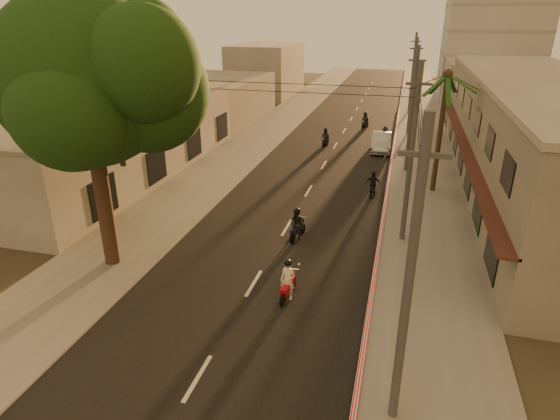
% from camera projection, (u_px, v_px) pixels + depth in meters
% --- Properties ---
extents(ground, '(160.00, 160.00, 0.00)m').
position_uv_depth(ground, '(239.00, 309.00, 18.80)').
color(ground, '#383023').
rests_on(ground, ground).
extents(road, '(10.00, 140.00, 0.02)m').
position_uv_depth(road, '(324.00, 165.00, 36.61)').
color(road, black).
rests_on(road, ground).
extents(sidewalk_right, '(5.00, 140.00, 0.12)m').
position_uv_depth(sidewalk_right, '(423.00, 172.00, 34.83)').
color(sidewalk_right, slate).
rests_on(sidewalk_right, ground).
extents(sidewalk_left, '(5.00, 140.00, 0.12)m').
position_uv_depth(sidewalk_left, '(234.00, 157.00, 38.36)').
color(sidewalk_left, slate).
rests_on(sidewalk_left, ground).
extents(curb_stripe, '(0.20, 60.00, 0.20)m').
position_uv_depth(curb_stripe, '(387.00, 191.00, 30.92)').
color(curb_stripe, red).
rests_on(curb_stripe, ground).
extents(shophouse_row, '(8.80, 34.20, 7.30)m').
position_uv_depth(shophouse_row, '(534.00, 136.00, 30.13)').
color(shophouse_row, gray).
rests_on(shophouse_row, ground).
extents(left_building, '(8.20, 24.20, 5.20)m').
position_uv_depth(left_building, '(118.00, 140.00, 33.55)').
color(left_building, '#A8A398').
rests_on(left_building, ground).
extents(broadleaf_tree, '(9.60, 8.70, 12.10)m').
position_uv_depth(broadleaf_tree, '(95.00, 80.00, 18.97)').
color(broadleaf_tree, black).
rests_on(broadleaf_tree, ground).
extents(palm_tree, '(5.00, 5.00, 8.20)m').
position_uv_depth(palm_tree, '(447.00, 82.00, 28.39)').
color(palm_tree, black).
rests_on(palm_tree, ground).
extents(utility_poles, '(1.20, 48.26, 9.00)m').
position_uv_depth(utility_poles, '(415.00, 82.00, 32.62)').
color(utility_poles, '#38383A').
rests_on(utility_poles, ground).
extents(filler_right, '(8.00, 14.00, 6.00)m').
position_uv_depth(filler_right, '(480.00, 87.00, 54.43)').
color(filler_right, '#A8A398').
rests_on(filler_right, ground).
extents(filler_left_near, '(8.00, 14.00, 4.40)m').
position_uv_depth(filler_left_near, '(221.00, 100.00, 51.53)').
color(filler_left_near, '#A8A398').
rests_on(filler_left_near, ground).
extents(filler_left_far, '(8.00, 14.00, 7.00)m').
position_uv_depth(filler_left_far, '(267.00, 70.00, 67.06)').
color(filler_left_far, '#A8A398').
rests_on(filler_left_far, ground).
extents(scooter_red, '(0.75, 1.87, 1.84)m').
position_uv_depth(scooter_red, '(288.00, 281.00, 19.22)').
color(scooter_red, black).
rests_on(scooter_red, ground).
extents(scooter_mid_a, '(1.08, 1.79, 1.78)m').
position_uv_depth(scooter_mid_a, '(297.00, 225.00, 24.33)').
color(scooter_mid_a, black).
rests_on(scooter_mid_a, ground).
extents(scooter_mid_b, '(0.94, 1.72, 1.69)m').
position_uv_depth(scooter_mid_b, '(373.00, 184.00, 30.26)').
color(scooter_mid_b, black).
rests_on(scooter_mid_b, ground).
extents(scooter_far_a, '(0.90, 1.70, 1.67)m').
position_uv_depth(scooter_far_a, '(325.00, 138.00, 41.61)').
color(scooter_far_a, black).
rests_on(scooter_far_a, ground).
extents(scooter_far_b, '(1.18, 1.77, 1.74)m').
position_uv_depth(scooter_far_b, '(385.00, 136.00, 41.88)').
color(scooter_far_b, black).
rests_on(scooter_far_b, ground).
extents(parked_car, '(1.98, 4.75, 1.52)m').
position_uv_depth(parked_car, '(381.00, 142.00, 40.25)').
color(parked_car, '#A2A5AA').
rests_on(parked_car, ground).
extents(scooter_far_c, '(1.07, 1.72, 1.73)m').
position_uv_depth(scooter_far_c, '(365.00, 121.00, 47.97)').
color(scooter_far_c, black).
rests_on(scooter_far_c, ground).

